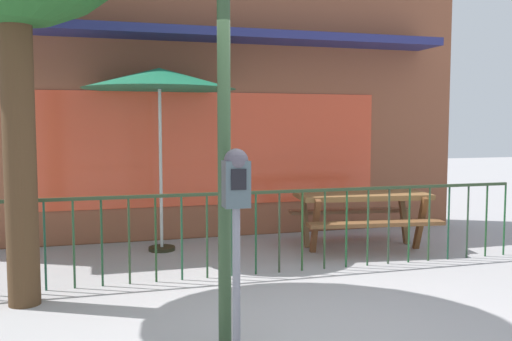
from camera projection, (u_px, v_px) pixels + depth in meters
name	position (u px, v px, depth m)	size (l,w,h in m)	color
ground	(306.00, 337.00, 4.58)	(40.00, 40.00, 0.00)	#A3A0A1
pub_storefront	(202.00, 71.00, 8.59)	(8.47, 1.23, 5.07)	#542E18
patio_fence_front	(244.00, 218.00, 6.39)	(7.14, 0.04, 0.97)	#2A3D24
picnic_table_left	(362.00, 205.00, 7.81)	(1.96, 1.58, 0.79)	brown
patio_umbrella	(159.00, 80.00, 7.51)	(2.05, 2.05, 2.48)	black
parking_meter_far	(236.00, 199.00, 3.93)	(0.18, 0.17, 1.56)	slate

